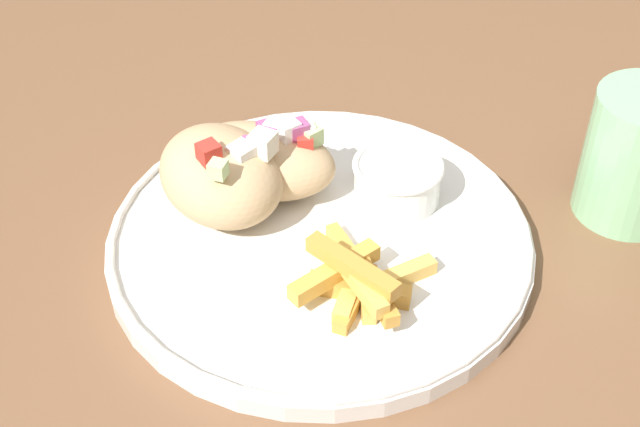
{
  "coord_description": "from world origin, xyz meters",
  "views": [
    {
      "loc": [
        0.28,
        -0.34,
        1.18
      ],
      "look_at": [
        -0.03,
        0.01,
        0.78
      ],
      "focal_mm": 50.0,
      "sensor_mm": 36.0,
      "label": 1
    }
  ],
  "objects_px": {
    "water_glass": "(636,161)",
    "sauce_ramekin": "(397,178)",
    "plate": "(320,239)",
    "pita_sandwich_far": "(261,159)",
    "fries_pile": "(360,280)",
    "pita_sandwich_near": "(221,175)"
  },
  "relations": [
    {
      "from": "water_glass",
      "to": "sauce_ramekin",
      "type": "bearing_deg",
      "value": -136.97
    },
    {
      "from": "plate",
      "to": "pita_sandwich_far",
      "type": "height_order",
      "value": "pita_sandwich_far"
    },
    {
      "from": "fries_pile",
      "to": "sauce_ramekin",
      "type": "distance_m",
      "value": 0.1
    },
    {
      "from": "pita_sandwich_near",
      "to": "pita_sandwich_far",
      "type": "relative_size",
      "value": 0.89
    },
    {
      "from": "plate",
      "to": "fries_pile",
      "type": "relative_size",
      "value": 3.1
    },
    {
      "from": "plate",
      "to": "water_glass",
      "type": "xyz_separation_m",
      "value": [
        0.14,
        0.19,
        0.04
      ]
    },
    {
      "from": "plate",
      "to": "fries_pile",
      "type": "distance_m",
      "value": 0.06
    },
    {
      "from": "pita_sandwich_far",
      "to": "water_glass",
      "type": "xyz_separation_m",
      "value": [
        0.21,
        0.18,
        0.0
      ]
    },
    {
      "from": "pita_sandwich_far",
      "to": "fries_pile",
      "type": "distance_m",
      "value": 0.13
    },
    {
      "from": "pita_sandwich_far",
      "to": "sauce_ramekin",
      "type": "xyz_separation_m",
      "value": [
        0.08,
        0.06,
        -0.01
      ]
    },
    {
      "from": "sauce_ramekin",
      "to": "water_glass",
      "type": "bearing_deg",
      "value": 43.03
    },
    {
      "from": "pita_sandwich_far",
      "to": "pita_sandwich_near",
      "type": "bearing_deg",
      "value": -123.49
    },
    {
      "from": "plate",
      "to": "pita_sandwich_near",
      "type": "distance_m",
      "value": 0.08
    },
    {
      "from": "plate",
      "to": "fries_pile",
      "type": "bearing_deg",
      "value": -23.87
    },
    {
      "from": "plate",
      "to": "water_glass",
      "type": "relative_size",
      "value": 3.03
    },
    {
      "from": "sauce_ramekin",
      "to": "water_glass",
      "type": "xyz_separation_m",
      "value": [
        0.13,
        0.12,
        0.01
      ]
    },
    {
      "from": "pita_sandwich_near",
      "to": "pita_sandwich_far",
      "type": "height_order",
      "value": "pita_sandwich_near"
    },
    {
      "from": "sauce_ramekin",
      "to": "plate",
      "type": "bearing_deg",
      "value": -102.5
    },
    {
      "from": "pita_sandwich_near",
      "to": "fries_pile",
      "type": "distance_m",
      "value": 0.13
    },
    {
      "from": "pita_sandwich_near",
      "to": "fries_pile",
      "type": "relative_size",
      "value": 1.22
    },
    {
      "from": "pita_sandwich_far",
      "to": "fries_pile",
      "type": "height_order",
      "value": "pita_sandwich_far"
    },
    {
      "from": "fries_pile",
      "to": "sauce_ramekin",
      "type": "height_order",
      "value": "fries_pile"
    }
  ]
}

